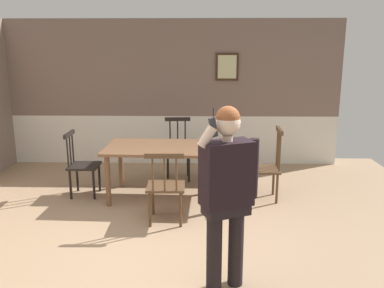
{
  "coord_description": "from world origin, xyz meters",
  "views": [
    {
      "loc": [
        0.54,
        -3.96,
        2.15
      ],
      "look_at": [
        0.45,
        0.09,
        1.19
      ],
      "focal_mm": 38.06,
      "sensor_mm": 36.0,
      "label": 1
    }
  ],
  "objects_px": {
    "chair_near_window": "(82,165)",
    "dining_table": "(173,152)",
    "chair_opposite_corner": "(178,150)",
    "chair_at_table_head": "(267,167)",
    "chair_by_doorway": "(166,186)",
    "person_figure": "(227,187)"
  },
  "relations": [
    {
      "from": "chair_near_window",
      "to": "dining_table",
      "type": "bearing_deg",
      "value": 87.7
    },
    {
      "from": "dining_table",
      "to": "chair_opposite_corner",
      "type": "height_order",
      "value": "chair_opposite_corner"
    },
    {
      "from": "chair_at_table_head",
      "to": "chair_opposite_corner",
      "type": "bearing_deg",
      "value": 56.68
    },
    {
      "from": "chair_near_window",
      "to": "chair_opposite_corner",
      "type": "height_order",
      "value": "chair_opposite_corner"
    },
    {
      "from": "chair_near_window",
      "to": "chair_opposite_corner",
      "type": "distance_m",
      "value": 1.61
    },
    {
      "from": "chair_by_doorway",
      "to": "chair_near_window",
      "type": "bearing_deg",
      "value": 143.75
    },
    {
      "from": "chair_by_doorway",
      "to": "chair_opposite_corner",
      "type": "distance_m",
      "value": 1.77
    },
    {
      "from": "dining_table",
      "to": "chair_at_table_head",
      "type": "bearing_deg",
      "value": -1.87
    },
    {
      "from": "chair_near_window",
      "to": "person_figure",
      "type": "xyz_separation_m",
      "value": [
        1.98,
        -2.34,
        0.5
      ]
    },
    {
      "from": "chair_at_table_head",
      "to": "person_figure",
      "type": "distance_m",
      "value": 2.41
    },
    {
      "from": "chair_by_doorway",
      "to": "person_figure",
      "type": "distance_m",
      "value": 1.64
    },
    {
      "from": "chair_near_window",
      "to": "person_figure",
      "type": "relative_size",
      "value": 0.57
    },
    {
      "from": "chair_opposite_corner",
      "to": "dining_table",
      "type": "bearing_deg",
      "value": 83.49
    },
    {
      "from": "chair_at_table_head",
      "to": "person_figure",
      "type": "height_order",
      "value": "person_figure"
    },
    {
      "from": "chair_at_table_head",
      "to": "person_figure",
      "type": "relative_size",
      "value": 0.62
    },
    {
      "from": "dining_table",
      "to": "person_figure",
      "type": "relative_size",
      "value": 1.16
    },
    {
      "from": "dining_table",
      "to": "chair_near_window",
      "type": "relative_size",
      "value": 2.03
    },
    {
      "from": "dining_table",
      "to": "chair_by_doorway",
      "type": "relative_size",
      "value": 2.07
    },
    {
      "from": "chair_near_window",
      "to": "chair_by_doorway",
      "type": "distance_m",
      "value": 1.61
    },
    {
      "from": "chair_opposite_corner",
      "to": "person_figure",
      "type": "height_order",
      "value": "person_figure"
    },
    {
      "from": "chair_near_window",
      "to": "person_figure",
      "type": "bearing_deg",
      "value": 39.83
    },
    {
      "from": "dining_table",
      "to": "person_figure",
      "type": "distance_m",
      "value": 2.4
    }
  ]
}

